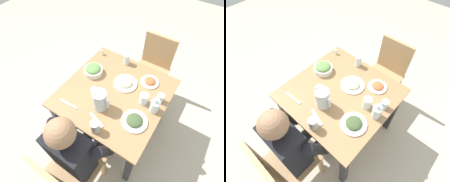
{
  "view_description": "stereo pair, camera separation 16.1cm",
  "coord_description": "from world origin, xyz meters",
  "views": [
    {
      "loc": [
        0.51,
        -0.84,
        2.04
      ],
      "look_at": [
        -0.03,
        0.0,
        0.74
      ],
      "focal_mm": 28.0,
      "sensor_mm": 36.0,
      "label": 1
    },
    {
      "loc": [
        0.64,
        -0.74,
        2.04
      ],
      "look_at": [
        -0.03,
        0.0,
        0.74
      ],
      "focal_mm": 28.0,
      "sensor_mm": 36.0,
      "label": 2
    }
  ],
  "objects": [
    {
      "name": "ground_plane",
      "position": [
        0.0,
        0.0,
        0.0
      ],
      "size": [
        8.0,
        8.0,
        0.0
      ],
      "primitive_type": "plane",
      "color": "#B7AD99"
    },
    {
      "name": "dining_table",
      "position": [
        0.0,
        0.0,
        0.63
      ],
      "size": [
        0.94,
        0.94,
        0.76
      ],
      "color": "#997047",
      "rests_on": "ground_plane"
    },
    {
      "name": "chair_near",
      "position": [
        0.03,
        -0.76,
        0.51
      ],
      "size": [
        0.4,
        0.4,
        0.89
      ],
      "color": "tan",
      "rests_on": "ground_plane"
    },
    {
      "name": "chair_far",
      "position": [
        0.08,
        0.76,
        0.51
      ],
      "size": [
        0.4,
        0.4,
        0.89
      ],
      "color": "tan",
      "rests_on": "ground_plane"
    },
    {
      "name": "diner_near",
      "position": [
        0.03,
        -0.55,
        0.65
      ],
      "size": [
        0.48,
        0.53,
        1.18
      ],
      "color": "black",
      "rests_on": "ground_plane"
    },
    {
      "name": "water_pitcher",
      "position": [
        -0.02,
        -0.21,
        0.85
      ],
      "size": [
        0.16,
        0.12,
        0.19
      ],
      "color": "silver",
      "rests_on": "dining_table"
    },
    {
      "name": "salad_bowl",
      "position": [
        -0.31,
        0.08,
        0.8
      ],
      "size": [
        0.19,
        0.19,
        0.09
      ],
      "color": "white",
      "rests_on": "dining_table"
    },
    {
      "name": "plate_beans",
      "position": [
        0.03,
        0.13,
        0.77
      ],
      "size": [
        0.23,
        0.23,
        0.04
      ],
      "color": "white",
      "rests_on": "dining_table"
    },
    {
      "name": "plate_dolmas",
      "position": [
        0.3,
        -0.17,
        0.77
      ],
      "size": [
        0.22,
        0.22,
        0.05
      ],
      "color": "white",
      "rests_on": "dining_table"
    },
    {
      "name": "plate_rice_curry",
      "position": [
        0.22,
        0.28,
        0.77
      ],
      "size": [
        0.18,
        0.18,
        0.04
      ],
      "color": "white",
      "rests_on": "dining_table"
    },
    {
      "name": "water_glass_far_left",
      "position": [
        0.39,
        0.13,
        0.8
      ],
      "size": [
        0.06,
        0.06,
        0.09
      ],
      "primitive_type": "cylinder",
      "color": "silver",
      "rests_on": "dining_table"
    },
    {
      "name": "water_glass_center",
      "position": [
        0.27,
        0.03,
        0.81
      ],
      "size": [
        0.07,
        0.07,
        0.11
      ],
      "primitive_type": "cylinder",
      "color": "silver",
      "rests_on": "dining_table"
    },
    {
      "name": "water_glass_by_pitcher",
      "position": [
        -0.1,
        0.39,
        0.81
      ],
      "size": [
        0.06,
        0.06,
        0.11
      ],
      "primitive_type": "cylinder",
      "color": "silver",
      "rests_on": "dining_table"
    },
    {
      "name": "water_glass_near_right",
      "position": [
        0.08,
        -0.41,
        0.81
      ],
      "size": [
        0.07,
        0.07,
        0.11
      ],
      "primitive_type": "cylinder",
      "color": "silver",
      "rests_on": "dining_table"
    },
    {
      "name": "water_glass_near_left",
      "position": [
        -0.13,
        -0.14,
        0.81
      ],
      "size": [
        0.06,
        0.06,
        0.1
      ],
      "primitive_type": "cylinder",
      "color": "silver",
      "rests_on": "dining_table"
    },
    {
      "name": "oil_carafe",
      "position": [
        0.38,
        0.01,
        0.81
      ],
      "size": [
        0.08,
        0.08,
        0.16
      ],
      "color": "silver",
      "rests_on": "dining_table"
    },
    {
      "name": "salt_shaker",
      "position": [
        -0.4,
        0.36,
        0.78
      ],
      "size": [
        0.03,
        0.03,
        0.05
      ],
      "color": "white",
      "rests_on": "dining_table"
    },
    {
      "name": "fork_near",
      "position": [
        0.03,
        -0.33,
        0.76
      ],
      "size": [
        0.17,
        0.07,
        0.01
      ],
      "primitive_type": "cube",
      "rotation": [
        0.0,
        0.0,
        -0.3
      ],
      "color": "silver",
      "rests_on": "dining_table"
    },
    {
      "name": "knife_near",
      "position": [
        -0.27,
        -0.34,
        0.76
      ],
      "size": [
        0.19,
        0.03,
        0.01
      ],
      "primitive_type": "cube",
      "rotation": [
        0.0,
        0.0,
        0.05
      ],
      "color": "silver",
      "rests_on": "dining_table"
    }
  ]
}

